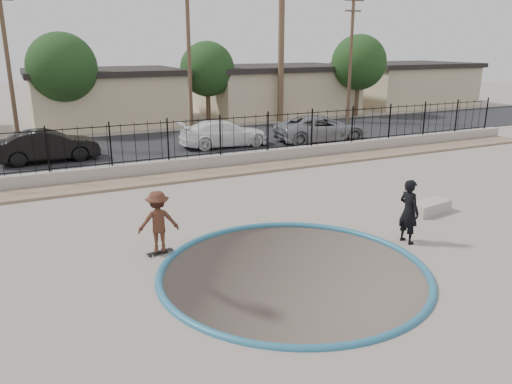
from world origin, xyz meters
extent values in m
cube|color=gray|center=(0.00, 12.00, -1.10)|extent=(120.00, 120.00, 2.20)
torus|color=#286582|center=(0.00, -1.00, 0.00)|extent=(7.04, 7.04, 0.20)
cube|color=#9D8567|center=(0.00, 9.20, 0.06)|extent=(42.00, 1.60, 0.11)
cube|color=#9C9389|center=(0.00, 10.30, 0.30)|extent=(42.00, 0.45, 0.60)
cube|color=black|center=(0.00, 10.30, 0.72)|extent=(40.00, 0.04, 0.03)
cube|color=black|center=(0.00, 10.30, 2.30)|extent=(40.00, 0.04, 0.04)
cube|color=black|center=(0.00, 17.00, 0.02)|extent=(90.00, 8.00, 0.04)
cube|color=#C3B28B|center=(0.00, 26.50, 1.75)|extent=(10.00, 8.00, 3.50)
cube|color=black|center=(0.00, 26.50, 3.70)|extent=(10.60, 8.60, 0.40)
cube|color=#C3B28B|center=(14.00, 26.50, 1.75)|extent=(12.00, 8.00, 3.50)
cube|color=black|center=(14.00, 26.50, 3.70)|extent=(12.60, 8.60, 0.40)
cube|color=#C3B28B|center=(28.00, 26.50, 1.75)|extent=(11.00, 8.00, 3.50)
cube|color=black|center=(28.00, 26.50, 3.70)|extent=(11.60, 8.60, 0.40)
cylinder|color=brown|center=(12.00, 22.00, 5.00)|extent=(0.44, 0.44, 10.00)
cylinder|color=#473323|center=(-6.00, 19.00, 4.50)|extent=(0.24, 0.24, 9.00)
cylinder|color=#473323|center=(4.00, 19.00, 4.75)|extent=(0.24, 0.24, 9.50)
cylinder|color=#473323|center=(16.00, 19.00, 4.50)|extent=(0.24, 0.24, 9.00)
cube|color=#473323|center=(16.00, 19.00, 8.50)|extent=(1.70, 0.10, 0.10)
cube|color=#473323|center=(16.00, 19.00, 7.80)|extent=(1.30, 0.10, 0.10)
cylinder|color=#473323|center=(-3.00, 23.00, 1.50)|extent=(0.34, 0.34, 3.00)
sphere|color=#143311|center=(-3.00, 23.00, 4.20)|extent=(4.32, 4.32, 4.32)
cylinder|color=#473323|center=(7.00, 24.00, 1.38)|extent=(0.34, 0.34, 2.75)
sphere|color=#143311|center=(7.00, 24.00, 3.85)|extent=(3.96, 3.96, 3.96)
cylinder|color=#473323|center=(19.00, 22.00, 1.50)|extent=(0.34, 0.34, 3.00)
sphere|color=#143311|center=(19.00, 22.00, 4.20)|extent=(4.32, 4.32, 4.32)
imported|color=brown|center=(-2.80, 1.60, 0.86)|extent=(1.20, 0.80, 1.72)
cube|color=black|center=(-2.80, 1.60, 0.06)|extent=(0.78, 0.32, 0.02)
cylinder|color=silver|center=(-3.04, 1.49, 0.02)|extent=(0.05, 0.04, 0.05)
cylinder|color=silver|center=(-3.06, 1.63, 0.02)|extent=(0.05, 0.04, 0.05)
cylinder|color=silver|center=(-2.54, 1.57, 0.02)|extent=(0.05, 0.04, 0.05)
cylinder|color=silver|center=(-2.56, 1.71, 0.02)|extent=(0.05, 0.04, 0.05)
imported|color=black|center=(4.00, -0.71, 0.96)|extent=(0.50, 0.73, 1.91)
cube|color=#A49C91|center=(6.57, 1.03, 0.20)|extent=(1.70, 0.97, 0.40)
imported|color=black|center=(-4.73, 15.00, 0.82)|extent=(4.79, 1.81, 1.56)
imported|color=white|center=(4.50, 14.77, 0.77)|extent=(5.15, 2.30, 1.47)
imported|color=gray|center=(10.23, 13.61, 0.81)|extent=(5.77, 3.01, 1.55)
camera|label=1|loc=(-5.95, -11.15, 5.64)|focal=35.00mm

